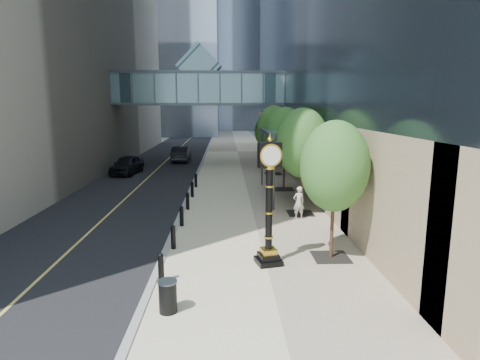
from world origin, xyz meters
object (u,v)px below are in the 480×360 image
at_px(pedestrian, 299,203).
at_px(trash_bin, 168,297).
at_px(car_near, 127,165).
at_px(street_clock, 269,210).
at_px(car_far, 181,154).

bearing_deg(pedestrian, trash_bin, 45.31).
xyz_separation_m(pedestrian, car_near, (-12.46, 14.73, -0.09)).
distance_m(street_clock, car_far, 29.57).
distance_m(trash_bin, pedestrian, 11.02).
bearing_deg(car_near, street_clock, -57.73).
bearing_deg(street_clock, car_far, 89.04).
bearing_deg(car_far, trash_bin, 95.83).
bearing_deg(car_near, pedestrian, -43.72).
xyz_separation_m(car_near, car_far, (3.85, 8.05, -0.00)).
height_order(pedestrian, car_near, pedestrian).
bearing_deg(street_clock, trash_bin, -146.51).
height_order(trash_bin, car_far, car_far).
bearing_deg(trash_bin, car_near, 106.02).
distance_m(street_clock, trash_bin, 5.04).
bearing_deg(street_clock, car_near, 102.77).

